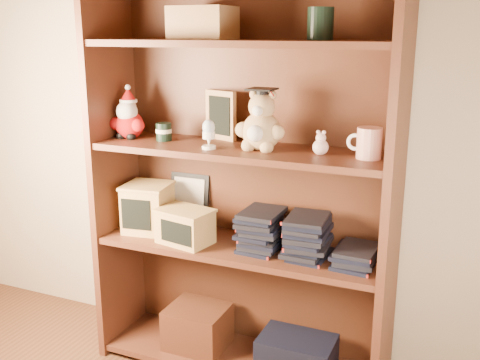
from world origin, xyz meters
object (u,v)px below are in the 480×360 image
object	(u,v)px
bookcase	(244,187)
teacher_mug	(368,143)
treats_box	(148,207)
grad_teddy_bear	(261,126)

from	to	relation	value
bookcase	teacher_mug	distance (m)	0.54
teacher_mug	treats_box	xyz separation A→B (m)	(-0.91, -0.00, -0.35)
grad_teddy_bear	treats_box	size ratio (longest dim) A/B	1.10
teacher_mug	treats_box	bearing A→B (deg)	-179.94
grad_teddy_bear	teacher_mug	size ratio (longest dim) A/B	1.91
bookcase	grad_teddy_bear	xyz separation A→B (m)	(0.09, -0.06, 0.26)
grad_teddy_bear	teacher_mug	bearing A→B (deg)	1.02
bookcase	treats_box	world-z (taller)	bookcase
bookcase	grad_teddy_bear	size ratio (longest dim) A/B	6.79
bookcase	grad_teddy_bear	bearing A→B (deg)	-32.49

